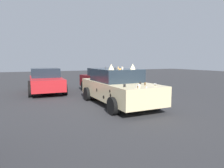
% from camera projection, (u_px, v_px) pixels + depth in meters
% --- Properties ---
extents(ground_plane, '(60.00, 60.00, 0.00)m').
position_uv_depth(ground_plane, '(118.00, 104.00, 8.48)').
color(ground_plane, '#2D2D30').
extents(art_car_decorated, '(4.50, 2.12, 1.74)m').
position_uv_depth(art_car_decorated, '(118.00, 87.00, 8.44)').
color(art_car_decorated, beige).
rests_on(art_car_decorated, ground).
extents(parked_sedan_near_right, '(4.12, 2.06, 1.43)m').
position_uv_depth(parked_sedan_near_right, '(46.00, 81.00, 11.64)').
color(parked_sedan_near_right, red).
rests_on(parked_sedan_near_right, ground).
extents(parked_sedan_row_back_center, '(4.19, 2.55, 1.43)m').
position_uv_depth(parked_sedan_row_back_center, '(107.00, 80.00, 11.67)').
color(parked_sedan_row_back_center, '#5B1419').
rests_on(parked_sedan_row_back_center, ground).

